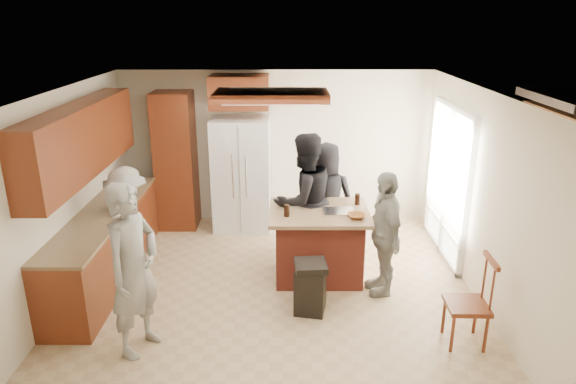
{
  "coord_description": "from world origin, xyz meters",
  "views": [
    {
      "loc": [
        0.18,
        -5.71,
        3.32
      ],
      "look_at": [
        0.19,
        0.54,
        1.15
      ],
      "focal_mm": 32.0,
      "sensor_mm": 36.0,
      "label": 1
    }
  ],
  "objects_px": {
    "person_behind_left": "(304,201)",
    "kitchen_island": "(318,243)",
    "person_front_left": "(134,270)",
    "person_counter": "(129,223)",
    "person_behind_right": "(326,200)",
    "trash_bin": "(310,287)",
    "refrigerator": "(242,174)",
    "person_side_right": "(384,233)",
    "spindle_chair": "(469,305)"
  },
  "relations": [
    {
      "from": "person_side_right",
      "to": "person_behind_right",
      "type": "bearing_deg",
      "value": -155.56
    },
    {
      "from": "person_front_left",
      "to": "person_side_right",
      "type": "relative_size",
      "value": 1.15
    },
    {
      "from": "person_front_left",
      "to": "refrigerator",
      "type": "distance_m",
      "value": 3.35
    },
    {
      "from": "person_counter",
      "to": "trash_bin",
      "type": "relative_size",
      "value": 2.38
    },
    {
      "from": "person_side_right",
      "to": "refrigerator",
      "type": "bearing_deg",
      "value": -143.71
    },
    {
      "from": "person_counter",
      "to": "trash_bin",
      "type": "height_order",
      "value": "person_counter"
    },
    {
      "from": "person_front_left",
      "to": "spindle_chair",
      "type": "xyz_separation_m",
      "value": [
        3.43,
        0.08,
        -0.46
      ]
    },
    {
      "from": "person_front_left",
      "to": "person_counter",
      "type": "distance_m",
      "value": 1.71
    },
    {
      "from": "person_behind_left",
      "to": "trash_bin",
      "type": "distance_m",
      "value": 1.37
    },
    {
      "from": "person_front_left",
      "to": "person_behind_left",
      "type": "height_order",
      "value": "person_behind_left"
    },
    {
      "from": "person_behind_left",
      "to": "kitchen_island",
      "type": "bearing_deg",
      "value": 84.91
    },
    {
      "from": "person_front_left",
      "to": "person_counter",
      "type": "relative_size",
      "value": 1.21
    },
    {
      "from": "person_front_left",
      "to": "person_side_right",
      "type": "xyz_separation_m",
      "value": [
        2.72,
        1.17,
        -0.12
      ]
    },
    {
      "from": "person_behind_left",
      "to": "person_counter",
      "type": "xyz_separation_m",
      "value": [
        -2.3,
        -0.31,
        -0.18
      ]
    },
    {
      "from": "person_counter",
      "to": "kitchen_island",
      "type": "relative_size",
      "value": 1.17
    },
    {
      "from": "person_behind_right",
      "to": "trash_bin",
      "type": "height_order",
      "value": "person_behind_right"
    },
    {
      "from": "person_side_right",
      "to": "person_counter",
      "type": "distance_m",
      "value": 3.29
    },
    {
      "from": "person_behind_left",
      "to": "trash_bin",
      "type": "relative_size",
      "value": 2.97
    },
    {
      "from": "refrigerator",
      "to": "trash_bin",
      "type": "relative_size",
      "value": 2.86
    },
    {
      "from": "person_behind_right",
      "to": "kitchen_island",
      "type": "height_order",
      "value": "person_behind_right"
    },
    {
      "from": "spindle_chair",
      "to": "person_behind_right",
      "type": "bearing_deg",
      "value": 121.87
    },
    {
      "from": "trash_bin",
      "to": "person_counter",
      "type": "bearing_deg",
      "value": 158.75
    },
    {
      "from": "person_side_right",
      "to": "kitchen_island",
      "type": "distance_m",
      "value": 0.93
    },
    {
      "from": "person_front_left",
      "to": "kitchen_island",
      "type": "relative_size",
      "value": 1.42
    },
    {
      "from": "kitchen_island",
      "to": "person_counter",
      "type": "bearing_deg",
      "value": 179.17
    },
    {
      "from": "refrigerator",
      "to": "spindle_chair",
      "type": "height_order",
      "value": "refrigerator"
    },
    {
      "from": "person_front_left",
      "to": "person_counter",
      "type": "height_order",
      "value": "person_front_left"
    },
    {
      "from": "person_counter",
      "to": "trash_bin",
      "type": "bearing_deg",
      "value": -107.9
    },
    {
      "from": "person_behind_left",
      "to": "refrigerator",
      "type": "bearing_deg",
      "value": -86.7
    },
    {
      "from": "kitchen_island",
      "to": "trash_bin",
      "type": "height_order",
      "value": "kitchen_island"
    },
    {
      "from": "person_front_left",
      "to": "person_counter",
      "type": "bearing_deg",
      "value": 42.57
    },
    {
      "from": "person_counter",
      "to": "kitchen_island",
      "type": "xyz_separation_m",
      "value": [
        2.48,
        -0.04,
        -0.27
      ]
    },
    {
      "from": "person_behind_right",
      "to": "spindle_chair",
      "type": "xyz_separation_m",
      "value": [
        1.35,
        -2.17,
        -0.37
      ]
    },
    {
      "from": "person_front_left",
      "to": "refrigerator",
      "type": "relative_size",
      "value": 1.01
    },
    {
      "from": "refrigerator",
      "to": "trash_bin",
      "type": "height_order",
      "value": "refrigerator"
    },
    {
      "from": "kitchen_island",
      "to": "person_behind_right",
      "type": "bearing_deg",
      "value": 78.77
    },
    {
      "from": "person_behind_left",
      "to": "refrigerator",
      "type": "distance_m",
      "value": 1.64
    },
    {
      "from": "person_behind_right",
      "to": "person_counter",
      "type": "relative_size",
      "value": 1.1
    },
    {
      "from": "kitchen_island",
      "to": "person_behind_left",
      "type": "bearing_deg",
      "value": 117.4
    },
    {
      "from": "person_behind_right",
      "to": "kitchen_island",
      "type": "bearing_deg",
      "value": 78.57
    },
    {
      "from": "person_behind_left",
      "to": "refrigerator",
      "type": "height_order",
      "value": "person_behind_left"
    },
    {
      "from": "person_front_left",
      "to": "person_behind_left",
      "type": "relative_size",
      "value": 0.97
    },
    {
      "from": "person_side_right",
      "to": "person_counter",
      "type": "relative_size",
      "value": 1.05
    },
    {
      "from": "person_behind_left",
      "to": "kitchen_island",
      "type": "relative_size",
      "value": 1.46
    },
    {
      "from": "refrigerator",
      "to": "kitchen_island",
      "type": "bearing_deg",
      "value": -55.84
    },
    {
      "from": "person_behind_right",
      "to": "person_counter",
      "type": "xyz_separation_m",
      "value": [
        -2.62,
        -0.64,
        -0.08
      ]
    },
    {
      "from": "kitchen_island",
      "to": "spindle_chair",
      "type": "xyz_separation_m",
      "value": [
        1.48,
        -1.49,
        -0.02
      ]
    },
    {
      "from": "trash_bin",
      "to": "spindle_chair",
      "type": "bearing_deg",
      "value": -20.84
    },
    {
      "from": "person_front_left",
      "to": "person_behind_left",
      "type": "distance_m",
      "value": 2.61
    },
    {
      "from": "person_behind_right",
      "to": "spindle_chair",
      "type": "relative_size",
      "value": 1.66
    }
  ]
}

